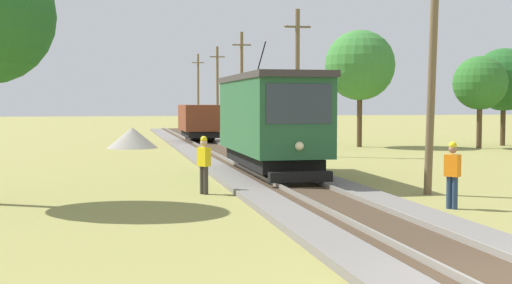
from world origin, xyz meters
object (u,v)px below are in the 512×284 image
Objects in this scene: freight_car at (200,121)px; tree_right_near at (480,83)px; red_tram at (270,119)px; gravel_pile at (132,138)px; second_worker at (204,162)px; tree_left_near at (504,80)px; utility_pole_mid at (297,81)px; utility_pole_near_tram at (433,53)px; utility_pole_far at (242,85)px; utility_pole_distant at (217,89)px; tree_right_far at (360,65)px; utility_pole_horizon at (198,90)px; track_worker at (452,172)px.

freight_car is 18.05m from tree_right_near.
freight_car is at bearing 90.01° from red_tram.
freight_car is at bearing 34.61° from gravel_pile.
freight_car is (-0.00, 21.10, -0.64)m from red_tram.
tree_left_near is (21.99, 19.35, 3.27)m from second_worker.
red_tram is 10.64m from utility_pole_mid.
utility_pole_far is (0.00, 31.08, -0.17)m from utility_pole_near_tram.
tree_right_near is (12.41, 3.51, 0.06)m from utility_pole_mid.
utility_pole_far reaches higher than freight_car.
utility_pole_distant is 1.08× the size of tree_right_far.
utility_pole_horizon is at bearing 76.44° from gravel_pile.
tree_left_near is (15.31, -36.69, 0.05)m from utility_pole_horizon.
utility_pole_distant is 1.26× the size of tree_left_near.
tree_right_near is at bearing -22.21° from tree_right_far.
tree_right_near is (13.06, 21.42, 2.97)m from track_worker.
freight_car reaches higher than second_worker.
freight_car is at bearing -131.90° from second_worker.
tree_left_near is (15.95, 23.55, 3.27)m from track_worker.
tree_right_far is (12.41, 19.95, 4.11)m from second_worker.
utility_pole_mid is 12.90m from tree_right_near.
tree_right_near reaches higher than gravel_pile.
track_worker is at bearing -121.36° from tree_right_near.
utility_pole_horizon is (0.00, 57.69, -0.07)m from utility_pole_near_tram.
gravel_pile is 0.49× the size of tree_left_near.
second_worker is (-6.68, -13.72, -2.92)m from utility_pole_mid.
utility_pole_mid is at bearing -90.00° from utility_pole_distant.
second_worker is 0.32× the size of tree_right_near.
track_worker is (-0.65, -2.55, -3.28)m from utility_pole_near_tram.
utility_pole_far is at bearing 50.23° from freight_car.
red_tram is at bearing -140.88° from tree_left_near.
gravel_pile is at bearing -145.39° from freight_car.
utility_pole_near_tram is 1.49× the size of tree_right_near.
utility_pole_far is at bearing 81.76° from red_tram.
second_worker is at bearing -138.65° from tree_left_near.
track_worker is (3.06, -29.18, -0.57)m from freight_car.
tree_right_far is at bearing 47.36° from utility_pole_mid.
tree_left_near reaches higher than freight_car.
track_worker is (-0.65, -60.24, -3.22)m from utility_pole_horizon.
utility_pole_far is 30.34m from second_worker.
tree_right_far is at bearing -58.83° from utility_pole_far.
utility_pole_horizon is at bearing 90.00° from utility_pole_mid.
red_tram is 1.64× the size of freight_car.
utility_pole_mid is at bearing -151.06° from second_worker.
track_worker is at bearing -104.81° from tree_right_far.
utility_pole_horizon is 56.53m from second_worker.
utility_pole_mid is at bearing 90.00° from utility_pole_near_tram.
track_worker is 25.27m from tree_right_near.
utility_pole_mid is (0.00, 15.36, -0.37)m from utility_pole_near_tram.
second_worker is 25.88m from tree_right_near.
utility_pole_far is at bearing 42.61° from gravel_pile.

